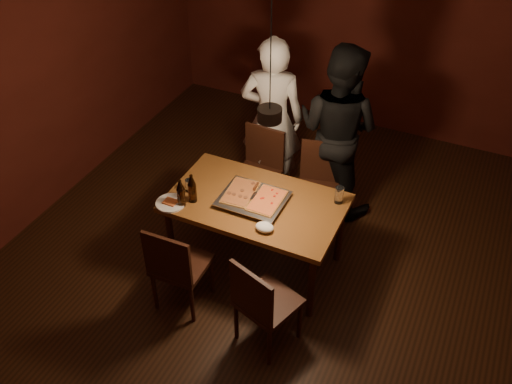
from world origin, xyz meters
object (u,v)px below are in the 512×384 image
at_px(pizza_tray, 253,200).
at_px(plate_slice, 171,203).
at_px(chair_far_right, 320,179).
at_px(chair_near_right, 261,299).
at_px(diner_white, 272,119).
at_px(diner_dark, 338,130).
at_px(beer_bottle_b, 192,188).
at_px(beer_bottle_a, 181,193).
at_px(chair_far_left, 260,163).
at_px(dining_table, 256,208).
at_px(chair_near_left, 175,262).
at_px(pendant_lamp, 270,113).

relative_size(pizza_tray, plate_slice, 2.15).
height_order(chair_far_right, chair_near_right, same).
relative_size(diner_white, diner_dark, 0.98).
relative_size(pizza_tray, beer_bottle_b, 2.01).
bearing_deg(beer_bottle_a, chair_far_right, 52.22).
xyz_separation_m(chair_far_left, beer_bottle_a, (-0.23, -1.11, 0.35)).
bearing_deg(dining_table, chair_far_left, 112.27).
distance_m(dining_table, pizza_tray, 0.10).
relative_size(dining_table, diner_white, 0.86).
height_order(pizza_tray, beer_bottle_a, beer_bottle_a).
relative_size(chair_far_left, diner_dark, 0.27).
relative_size(chair_near_left, chair_near_right, 0.91).
bearing_deg(plate_slice, chair_near_left, -56.29).
xyz_separation_m(beer_bottle_a, plate_slice, (-0.10, -0.03, -0.12)).
xyz_separation_m(chair_far_left, diner_white, (-0.01, 0.31, 0.34)).
bearing_deg(chair_far_right, chair_near_left, 52.90).
relative_size(chair_far_right, diner_white, 0.29).
bearing_deg(chair_near_left, diner_white, 87.38).
xyz_separation_m(pizza_tray, beer_bottle_b, (-0.47, -0.20, 0.11)).
bearing_deg(chair_far_right, beer_bottle_b, 38.52).
bearing_deg(dining_table, pizza_tray, -128.19).
xyz_separation_m(chair_far_right, beer_bottle_b, (-0.81, -1.02, 0.35)).
height_order(beer_bottle_a, beer_bottle_b, beer_bottle_b).
bearing_deg(beer_bottle_b, chair_near_left, -77.20).
bearing_deg(dining_table, pendant_lamp, -42.29).
bearing_deg(chair_far_right, diner_dark, -106.28).
bearing_deg(chair_near_left, dining_table, 62.10).
height_order(dining_table, beer_bottle_a, beer_bottle_a).
distance_m(chair_far_right, beer_bottle_b, 1.35).
bearing_deg(pendant_lamp, chair_near_left, -134.06).
bearing_deg(chair_near_left, pizza_tray, 62.52).
bearing_deg(beer_bottle_a, diner_white, 81.38).
height_order(chair_near_left, plate_slice, chair_near_left).
relative_size(dining_table, beer_bottle_b, 5.49).
relative_size(dining_table, beer_bottle_a, 5.68).
distance_m(chair_far_right, chair_near_right, 1.61).
xyz_separation_m(beer_bottle_a, pendant_lamp, (0.74, 0.14, 0.88)).
bearing_deg(dining_table, chair_near_left, -116.47).
bearing_deg(dining_table, plate_slice, -152.27).
height_order(chair_far_left, chair_near_left, same).
distance_m(diner_white, pendant_lamp, 1.64).
xyz_separation_m(chair_near_left, plate_slice, (-0.27, 0.41, 0.22)).
bearing_deg(chair_near_right, diner_dark, 111.32).
distance_m(beer_bottle_a, diner_white, 1.43).
relative_size(chair_near_right, pendant_lamp, 0.48).
xyz_separation_m(pizza_tray, diner_dark, (0.35, 1.19, 0.11)).
relative_size(plate_slice, diner_dark, 0.14).
relative_size(chair_near_right, pizza_tray, 0.97).
height_order(chair_far_right, diner_white, diner_white).
height_order(beer_bottle_a, diner_white, diner_white).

